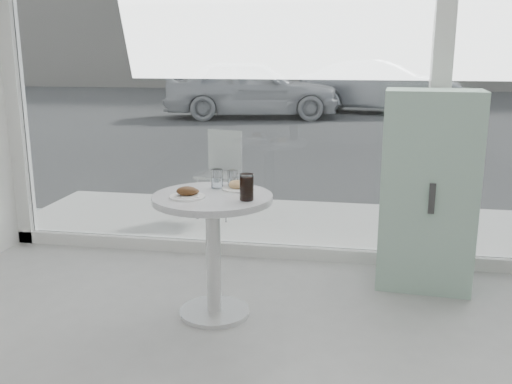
% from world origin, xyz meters
% --- Properties ---
extents(storefront, '(5.00, 0.14, 3.00)m').
position_xyz_m(storefront, '(0.07, 3.00, 1.71)').
color(storefront, white).
rests_on(storefront, ground).
extents(main_table, '(0.72, 0.72, 0.77)m').
position_xyz_m(main_table, '(-0.50, 1.90, 0.55)').
color(main_table, silver).
rests_on(main_table, ground).
extents(patio_deck, '(5.60, 1.60, 0.05)m').
position_xyz_m(patio_deck, '(0.00, 3.80, 0.03)').
color(patio_deck, silver).
rests_on(patio_deck, ground).
extents(street, '(40.00, 24.00, 0.00)m').
position_xyz_m(street, '(0.00, 16.00, -0.00)').
color(street, '#383838').
rests_on(street, ground).
extents(mint_cabinet, '(0.66, 0.46, 1.36)m').
position_xyz_m(mint_cabinet, '(0.83, 2.63, 0.68)').
color(mint_cabinet, '#98C2AA').
rests_on(mint_cabinet, ground).
extents(patio_chair, '(0.42, 0.42, 0.82)m').
position_xyz_m(patio_chair, '(-0.95, 3.93, 0.51)').
color(patio_chair, silver).
rests_on(patio_chair, patio_deck).
extents(car_white, '(4.52, 2.48, 1.46)m').
position_xyz_m(car_white, '(-2.30, 12.77, 0.73)').
color(car_white, silver).
rests_on(car_white, street).
extents(car_silver, '(4.43, 2.17, 1.40)m').
position_xyz_m(car_silver, '(0.89, 14.46, 0.70)').
color(car_silver, '#A0A2A7').
rests_on(car_silver, street).
extents(plate_fritter, '(0.21, 0.21, 0.07)m').
position_xyz_m(plate_fritter, '(-0.63, 1.81, 0.80)').
color(plate_fritter, white).
rests_on(plate_fritter, main_table).
extents(plate_donut, '(0.20, 0.20, 0.05)m').
position_xyz_m(plate_donut, '(-0.38, 2.06, 0.79)').
color(plate_donut, white).
rests_on(plate_donut, main_table).
extents(water_tumbler_a, '(0.07, 0.07, 0.12)m').
position_xyz_m(water_tumbler_a, '(-0.52, 2.08, 0.82)').
color(water_tumbler_a, white).
rests_on(water_tumbler_a, main_table).
extents(water_tumbler_b, '(0.07, 0.07, 0.11)m').
position_xyz_m(water_tumbler_b, '(-0.42, 2.12, 0.82)').
color(water_tumbler_b, white).
rests_on(water_tumbler_b, main_table).
extents(cola_glass, '(0.08, 0.08, 0.15)m').
position_xyz_m(cola_glass, '(-0.28, 1.82, 0.84)').
color(cola_glass, white).
rests_on(cola_glass, main_table).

